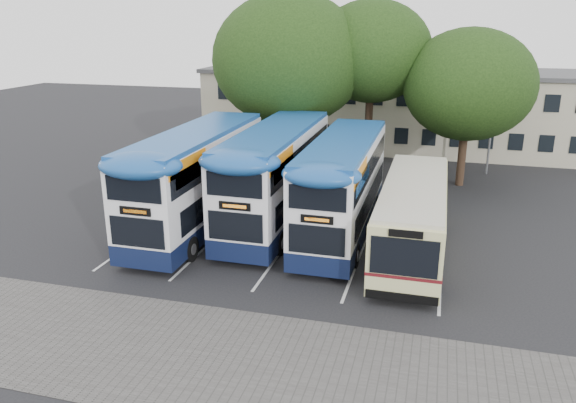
% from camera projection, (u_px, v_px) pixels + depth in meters
% --- Properties ---
extents(ground, '(120.00, 120.00, 0.00)m').
position_uv_depth(ground, '(350.00, 298.00, 21.17)').
color(ground, black).
rests_on(ground, ground).
extents(paving_strip, '(40.00, 6.00, 0.01)m').
position_uv_depth(paving_strip, '(259.00, 365.00, 17.09)').
color(paving_strip, '#595654').
rests_on(paving_strip, ground).
extents(bay_lines, '(14.12, 11.00, 0.01)m').
position_uv_depth(bay_lines, '(289.00, 240.00, 26.69)').
color(bay_lines, silver).
rests_on(bay_lines, ground).
extents(depot_building, '(32.40, 8.40, 6.20)m').
position_uv_depth(depot_building, '(406.00, 108.00, 44.91)').
color(depot_building, '#B7B193').
rests_on(depot_building, ground).
extents(lamp_post, '(0.25, 1.05, 9.06)m').
position_uv_depth(lamp_post, '(495.00, 98.00, 36.37)').
color(lamp_post, gray).
rests_on(lamp_post, ground).
extents(tree_left, '(9.68, 9.68, 11.69)m').
position_uv_depth(tree_left, '(289.00, 60.00, 35.20)').
color(tree_left, black).
rests_on(tree_left, ground).
extents(tree_mid, '(7.52, 7.52, 11.25)m').
position_uv_depth(tree_mid, '(372.00, 52.00, 35.34)').
color(tree_mid, black).
rests_on(tree_mid, ground).
extents(tree_right, '(7.86, 7.86, 9.61)m').
position_uv_depth(tree_right, '(469.00, 85.00, 33.55)').
color(tree_right, black).
rests_on(tree_right, ground).
extents(bus_dd_left, '(2.86, 11.81, 4.92)m').
position_uv_depth(bus_dd_left, '(198.00, 176.00, 27.48)').
color(bus_dd_left, '#10193B').
rests_on(bus_dd_left, ground).
extents(bus_dd_mid, '(2.86, 11.79, 4.92)m').
position_uv_depth(bus_dd_mid, '(276.00, 172.00, 28.08)').
color(bus_dd_mid, '#10193B').
rests_on(bus_dd_mid, ground).
extents(bus_dd_right, '(2.73, 11.27, 4.70)m').
position_uv_depth(bus_dd_right, '(343.00, 183.00, 26.71)').
color(bus_dd_right, '#10193B').
rests_on(bus_dd_right, ground).
extents(bus_single, '(2.77, 10.89, 3.25)m').
position_uv_depth(bus_single, '(413.00, 213.00, 24.84)').
color(bus_single, beige).
rests_on(bus_single, ground).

